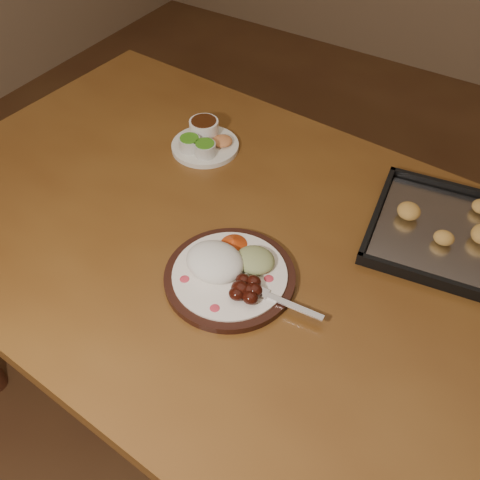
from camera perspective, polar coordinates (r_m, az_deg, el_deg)
The scene contains 5 objects.
ground at distance 1.83m, azimuth 4.75°, elevation -10.32°, with size 4.00×4.00×0.00m, color brown.
dining_table at distance 1.15m, azimuth 0.35°, elevation -3.29°, with size 1.55×0.99×0.75m.
dinner_plate at distance 1.00m, azimuth -1.17°, elevation -3.33°, with size 0.32×0.25×0.06m.
condiment_saucer at distance 1.30m, azimuth -3.86°, elevation 10.55°, with size 0.16×0.16×0.05m.
baking_tray at distance 1.16m, azimuth 23.58°, elevation 0.06°, with size 0.44×0.35×0.04m.
Camera 1 is at (0.41, -0.93, 1.53)m, focal length 40.00 mm.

